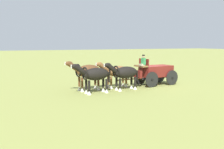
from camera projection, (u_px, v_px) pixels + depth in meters
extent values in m
plane|color=olive|center=(156.00, 85.00, 21.92)|extent=(220.00, 220.00, 0.00)
cube|color=maroon|center=(156.00, 71.00, 21.76)|extent=(2.97, 1.74, 0.95)
cube|color=brown|center=(141.00, 66.00, 20.86)|extent=(0.69, 1.36, 0.12)
cube|color=maroon|center=(137.00, 74.00, 20.74)|extent=(0.36, 1.18, 0.60)
cube|color=maroon|center=(144.00, 62.00, 20.97)|extent=(0.20, 1.30, 0.55)
cube|color=black|center=(156.00, 77.00, 21.83)|extent=(3.11, 0.49, 0.16)
cylinder|color=black|center=(152.00, 80.00, 20.56)|extent=(1.30, 0.22, 1.30)
cylinder|color=black|center=(152.00, 80.00, 20.56)|extent=(0.22, 0.20, 0.20)
cylinder|color=black|center=(140.00, 77.00, 21.97)|extent=(1.30, 0.22, 1.30)
cylinder|color=black|center=(140.00, 77.00, 21.97)|extent=(0.22, 0.20, 0.20)
cylinder|color=black|center=(172.00, 78.00, 21.69)|extent=(1.30, 0.22, 1.30)
cylinder|color=black|center=(172.00, 78.00, 21.69)|extent=(0.22, 0.20, 0.20)
cylinder|color=black|center=(159.00, 76.00, 23.11)|extent=(1.30, 0.22, 1.30)
cylinder|color=black|center=(159.00, 76.00, 23.11)|extent=(0.22, 0.20, 0.20)
cylinder|color=brown|center=(131.00, 79.00, 20.46)|extent=(2.60, 0.37, 0.10)
cube|color=#BCB293|center=(142.00, 65.00, 20.51)|extent=(0.43, 0.36, 0.16)
cube|color=#338C4C|center=(143.00, 61.00, 20.53)|extent=(0.28, 0.38, 0.55)
sphere|color=tan|center=(143.00, 57.00, 20.48)|extent=(0.22, 0.22, 0.22)
cylinder|color=black|center=(143.00, 55.00, 20.47)|extent=(0.24, 0.24, 0.08)
ellipsoid|color=black|center=(126.00, 72.00, 19.37)|extent=(2.12, 1.15, 0.94)
cylinder|color=black|center=(120.00, 83.00, 18.89)|extent=(0.18, 0.18, 0.69)
cone|color=silver|center=(120.00, 89.00, 18.95)|extent=(0.30, 0.30, 0.30)
cylinder|color=black|center=(116.00, 82.00, 19.33)|extent=(0.18, 0.18, 0.69)
cone|color=silver|center=(116.00, 88.00, 19.39)|extent=(0.30, 0.30, 0.30)
cylinder|color=black|center=(135.00, 82.00, 19.60)|extent=(0.18, 0.18, 0.69)
cone|color=silver|center=(135.00, 88.00, 19.66)|extent=(0.30, 0.30, 0.30)
cylinder|color=black|center=(131.00, 81.00, 20.04)|extent=(0.18, 0.18, 0.69)
cone|color=silver|center=(131.00, 87.00, 20.11)|extent=(0.30, 0.30, 0.30)
cylinder|color=black|center=(112.00, 68.00, 18.67)|extent=(0.98, 0.46, 0.81)
ellipsoid|color=black|center=(108.00, 65.00, 18.46)|extent=(0.62, 0.32, 0.32)
cube|color=silver|center=(104.00, 65.00, 18.32)|extent=(0.07, 0.11, 0.24)
torus|color=black|center=(116.00, 72.00, 18.90)|extent=(0.22, 0.97, 0.96)
cylinder|color=black|center=(137.00, 75.00, 19.94)|extent=(0.14, 0.14, 0.80)
ellipsoid|color=brown|center=(117.00, 71.00, 20.49)|extent=(2.17, 1.10, 0.88)
cylinder|color=brown|center=(111.00, 81.00, 20.00)|extent=(0.18, 0.18, 0.69)
cone|color=silver|center=(111.00, 87.00, 20.07)|extent=(0.30, 0.30, 0.30)
cylinder|color=brown|center=(108.00, 80.00, 20.42)|extent=(0.18, 0.18, 0.69)
cone|color=silver|center=(108.00, 86.00, 20.48)|extent=(0.30, 0.30, 0.30)
cylinder|color=brown|center=(126.00, 79.00, 20.74)|extent=(0.18, 0.18, 0.69)
cone|color=silver|center=(126.00, 85.00, 20.80)|extent=(0.30, 0.30, 0.30)
cylinder|color=brown|center=(123.00, 79.00, 21.15)|extent=(0.18, 0.18, 0.69)
cone|color=silver|center=(123.00, 84.00, 21.21)|extent=(0.30, 0.30, 0.30)
cylinder|color=brown|center=(103.00, 67.00, 19.78)|extent=(0.98, 0.46, 0.81)
ellipsoid|color=brown|center=(99.00, 64.00, 19.56)|extent=(0.62, 0.32, 0.32)
cube|color=silver|center=(96.00, 64.00, 19.42)|extent=(0.07, 0.11, 0.24)
torus|color=black|center=(107.00, 71.00, 20.00)|extent=(0.22, 0.92, 0.91)
cylinder|color=black|center=(128.00, 74.00, 21.07)|extent=(0.14, 0.14, 0.80)
ellipsoid|color=black|center=(96.00, 74.00, 18.06)|extent=(2.11, 1.13, 0.92)
cylinder|color=black|center=(89.00, 86.00, 17.58)|extent=(0.18, 0.18, 0.72)
cone|color=silver|center=(89.00, 93.00, 17.65)|extent=(0.30, 0.30, 0.31)
cylinder|color=black|center=(86.00, 85.00, 18.02)|extent=(0.18, 0.18, 0.72)
cone|color=silver|center=(86.00, 91.00, 18.08)|extent=(0.30, 0.30, 0.31)
cylinder|color=black|center=(107.00, 84.00, 18.30)|extent=(0.18, 0.18, 0.72)
cone|color=silver|center=(107.00, 91.00, 18.36)|extent=(0.30, 0.30, 0.31)
cylinder|color=black|center=(103.00, 83.00, 18.73)|extent=(0.18, 0.18, 0.72)
cone|color=silver|center=(103.00, 90.00, 18.79)|extent=(0.30, 0.30, 0.31)
cylinder|color=black|center=(80.00, 70.00, 17.37)|extent=(0.98, 0.46, 0.81)
ellipsoid|color=black|center=(75.00, 66.00, 17.15)|extent=(0.62, 0.32, 0.32)
cube|color=silver|center=(71.00, 66.00, 17.01)|extent=(0.07, 0.11, 0.24)
torus|color=black|center=(85.00, 73.00, 17.59)|extent=(0.22, 0.95, 0.95)
cylinder|color=black|center=(109.00, 77.00, 18.63)|extent=(0.14, 0.14, 0.80)
ellipsoid|color=brown|center=(89.00, 71.00, 19.16)|extent=(2.06, 1.20, 0.99)
cylinder|color=brown|center=(82.00, 83.00, 18.69)|extent=(0.18, 0.18, 0.76)
cone|color=silver|center=(82.00, 90.00, 18.75)|extent=(0.30, 0.30, 0.33)
cylinder|color=brown|center=(79.00, 82.00, 19.15)|extent=(0.18, 0.18, 0.76)
cone|color=silver|center=(79.00, 88.00, 19.22)|extent=(0.30, 0.30, 0.33)
cylinder|color=brown|center=(98.00, 81.00, 19.38)|extent=(0.18, 0.18, 0.76)
cone|color=silver|center=(98.00, 88.00, 19.44)|extent=(0.30, 0.30, 0.33)
cylinder|color=brown|center=(95.00, 80.00, 19.84)|extent=(0.18, 0.18, 0.76)
cone|color=silver|center=(95.00, 87.00, 19.91)|extent=(0.30, 0.30, 0.33)
cylinder|color=brown|center=(73.00, 67.00, 18.48)|extent=(0.98, 0.46, 0.81)
ellipsoid|color=brown|center=(69.00, 63.00, 18.26)|extent=(0.62, 0.32, 0.32)
cube|color=silver|center=(65.00, 64.00, 18.12)|extent=(0.07, 0.11, 0.24)
torus|color=black|center=(78.00, 70.00, 18.71)|extent=(0.23, 1.02, 1.02)
cylinder|color=black|center=(101.00, 74.00, 19.72)|extent=(0.14, 0.14, 0.80)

